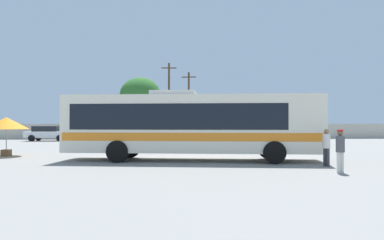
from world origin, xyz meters
TOP-DOWN VIEW (x-y plane):
  - ground_plane at (0.00, 10.00)m, footprint 300.00×300.00m
  - perimeter_wall at (0.00, 24.21)m, footprint 80.00×0.30m
  - coach_bus_cream_orange at (0.90, -0.52)m, footprint 12.72×4.20m
  - attendant_by_bus_door at (6.66, -3.33)m, footprint 0.45×0.45m
  - passenger_waiting_on_apron at (6.32, -5.41)m, footprint 0.40×0.40m
  - vendor_umbrella_secondary_orange at (-9.28, 2.57)m, footprint 2.41×2.41m
  - parked_car_leftmost_white at (-12.61, 20.15)m, footprint 4.57×2.11m
  - parked_car_second_grey at (-7.27, 20.30)m, footprint 4.66×2.30m
  - parked_car_third_silver at (-0.74, 20.01)m, footprint 4.45×2.07m
  - parked_car_rightmost_maroon at (5.44, 20.69)m, footprint 4.75×2.30m
  - utility_pole_near at (-0.32, 26.08)m, footprint 1.80×0.24m
  - utility_pole_far at (2.13, 27.89)m, footprint 1.79×0.47m
  - roadside_tree_left at (-11.83, 27.95)m, footprint 3.65×3.65m
  - roadside_tree_midleft at (-3.77, 26.39)m, footprint 4.85×4.85m

SIDE VIEW (x-z plane):
  - ground_plane at x=0.00m, z-range 0.00..0.00m
  - parked_car_second_grey at x=-7.27m, z-range 0.05..1.48m
  - parked_car_third_silver at x=-0.74m, z-range 0.04..1.54m
  - parked_car_rightmost_maroon at x=5.44m, z-range 0.04..1.56m
  - parked_car_leftmost_white at x=-12.61m, z-range 0.04..1.57m
  - perimeter_wall at x=0.00m, z-range 0.00..1.74m
  - attendant_by_bus_door at x=6.66m, z-range 0.10..1.71m
  - passenger_waiting_on_apron at x=6.32m, z-range 0.11..1.73m
  - vendor_umbrella_secondary_orange at x=-9.28m, z-range 0.73..2.91m
  - coach_bus_cream_orange at x=0.90m, z-range 0.12..3.57m
  - roadside_tree_left at x=-11.83m, z-range 1.12..6.51m
  - utility_pole_far at x=2.13m, z-range 0.18..8.35m
  - utility_pole_near at x=-0.32m, z-range 0.19..9.21m
  - roadside_tree_midleft at x=-3.77m, z-range 1.58..8.87m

